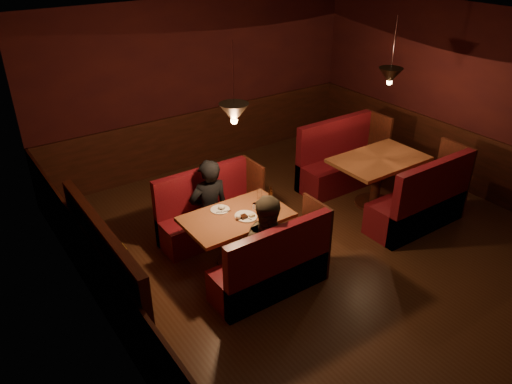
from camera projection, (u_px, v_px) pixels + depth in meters
room at (320, 187)px, 6.16m from camera, size 6.02×7.02×2.92m
main_table at (237, 226)px, 6.30m from camera, size 1.33×0.81×0.93m
main_bench_far at (209, 216)px, 6.96m from camera, size 1.46×0.52×0.99m
main_bench_near at (274, 270)px, 5.87m from camera, size 1.46×0.52×0.99m
second_table at (378, 170)px, 7.61m from camera, size 1.41×0.90×0.79m
second_bench_far at (340, 164)px, 8.35m from camera, size 1.56×0.58×1.11m
second_bench_near at (421, 206)px, 7.13m from camera, size 1.56×0.58×1.11m
diner_a at (208, 190)px, 6.65m from camera, size 0.61×0.43×1.57m
diner_b at (271, 231)px, 5.77m from camera, size 0.86×0.72×1.56m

